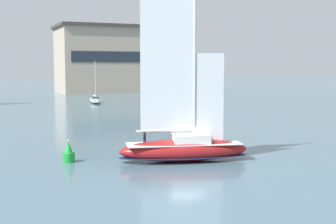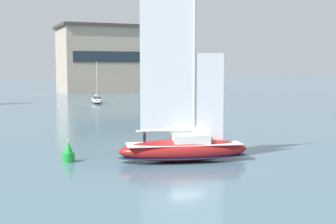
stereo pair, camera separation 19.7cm
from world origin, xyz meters
name	(u,v)px [view 2 (the right image)]	position (x,y,z in m)	size (l,w,h in m)	color
ground_plane	(184,161)	(0.00, 0.00, 0.00)	(400.00, 400.00, 0.00)	slate
waterfront_building	(117,59)	(21.44, 89.79, 8.67)	(30.66, 17.34, 17.26)	tan
tree_shore_left	(172,59)	(36.13, 86.77, 8.62)	(5.99, 5.99, 12.32)	brown
sailboat_main	(184,147)	(0.01, 0.00, 1.05)	(9.95, 4.81, 13.18)	maroon
sailboat_moored_mid_channel	(97,100)	(6.92, 53.89, 0.53)	(1.93, 5.73, 7.77)	white
channel_buoy	(68,153)	(-7.84, 2.91, 0.64)	(0.89, 0.89, 1.64)	green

